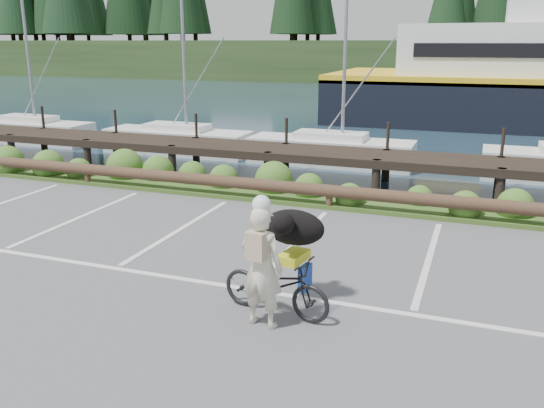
{
  "coord_description": "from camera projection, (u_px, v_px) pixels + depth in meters",
  "views": [
    {
      "loc": [
        3.33,
        -8.38,
        3.91
      ],
      "look_at": [
        -0.1,
        0.9,
        1.1
      ],
      "focal_mm": 38.0,
      "sensor_mm": 36.0,
      "label": 1
    }
  ],
  "objects": [
    {
      "name": "cyclist",
      "position": [
        262.0,
        267.0,
        7.98
      ],
      "size": [
        0.71,
        0.52,
        1.77
      ],
      "primitive_type": "imported",
      "rotation": [
        0.0,
        0.0,
        2.98
      ],
      "color": "beige",
      "rests_on": "ground"
    },
    {
      "name": "ground",
      "position": [
        259.0,
        280.0,
        9.74
      ],
      "size": [
        72.0,
        72.0,
        0.0
      ],
      "primitive_type": "plane",
      "color": "#4F4F51"
    },
    {
      "name": "vegetation_strip",
      "position": [
        336.0,
        200.0,
        14.51
      ],
      "size": [
        34.0,
        1.6,
        0.1
      ],
      "primitive_type": "cube",
      "color": "#3D5B21",
      "rests_on": "ground"
    },
    {
      "name": "bicycle",
      "position": [
        276.0,
        285.0,
        8.44
      ],
      "size": [
        1.81,
        0.88,
        0.91
      ],
      "primitive_type": "imported",
      "rotation": [
        0.0,
        0.0,
        1.41
      ],
      "color": "black",
      "rests_on": "ground"
    },
    {
      "name": "log_rail",
      "position": [
        329.0,
        209.0,
        13.89
      ],
      "size": [
        32.0,
        0.3,
        0.6
      ],
      "primitive_type": null,
      "color": "#443021",
      "rests_on": "ground"
    },
    {
      "name": "dog",
      "position": [
        294.0,
        227.0,
        8.71
      ],
      "size": [
        0.62,
        1.02,
        0.55
      ],
      "primitive_type": "ellipsoid",
      "rotation": [
        0.0,
        0.0,
        1.41
      ],
      "color": "black",
      "rests_on": "bicycle"
    },
    {
      "name": "harbor_backdrop",
      "position": [
        467.0,
        70.0,
        80.42
      ],
      "size": [
        170.0,
        160.0,
        30.0
      ],
      "color": "#1A2F40",
      "rests_on": "ground"
    }
  ]
}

